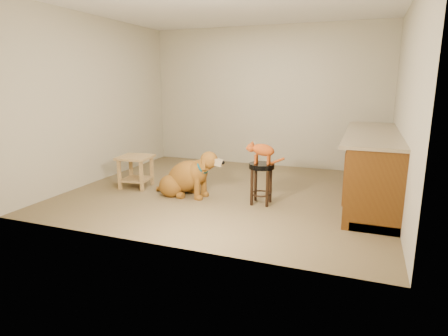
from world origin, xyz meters
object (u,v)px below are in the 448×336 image
at_px(golden_retriever, 187,177).
at_px(wood_stool, 365,163).
at_px(side_table, 136,167).
at_px(padded_stool, 261,175).
at_px(tabby_kitten, 261,150).

bearing_deg(golden_retriever, wood_stool, 33.98).
distance_m(wood_stool, side_table, 3.48).
bearing_deg(padded_stool, wood_stool, 44.70).
bearing_deg(wood_stool, golden_retriever, -151.41).
bearing_deg(wood_stool, side_table, -160.62).
xyz_separation_m(wood_stool, tabby_kitten, (-1.28, -1.25, 0.33)).
bearing_deg(side_table, wood_stool, 19.38).
distance_m(golden_retriever, tabby_kitten, 1.16).
xyz_separation_m(padded_stool, wood_stool, (1.27, 1.25, 0.01)).
height_order(padded_stool, golden_retriever, golden_retriever).
relative_size(side_table, tabby_kitten, 1.03).
relative_size(wood_stool, side_table, 1.46).
bearing_deg(side_table, tabby_kitten, -2.83).
relative_size(golden_retriever, tabby_kitten, 2.24).
distance_m(padded_stool, golden_retriever, 1.09).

